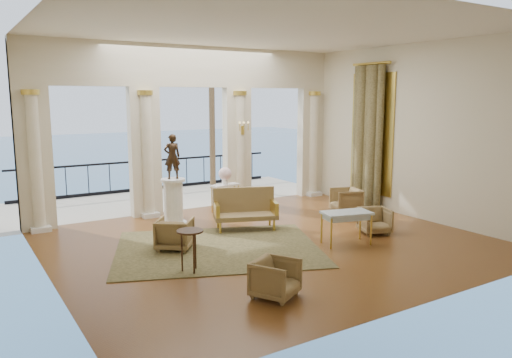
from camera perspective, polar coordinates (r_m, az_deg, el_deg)
floor at (r=10.99m, az=1.61°, el=-7.24°), size 9.00×9.00×0.00m
room_walls at (r=9.63m, az=5.41°, el=7.76°), size 9.00×9.00×9.00m
arcade at (r=13.88m, az=-7.19°, el=6.99°), size 9.00×0.56×4.50m
terrace at (r=16.01m, az=-9.99°, el=-2.27°), size 10.00×3.60×0.10m
balustrade at (r=17.40m, az=-12.03°, el=0.13°), size 9.00×0.06×1.03m
palm_tree at (r=17.27m, az=-5.13°, el=12.49°), size 2.00×2.00×4.50m
sea at (r=69.61m, az=-26.99°, el=0.80°), size 160.00×160.00×0.00m
curtain at (r=14.46m, az=12.57°, el=4.70°), size 0.33×1.40×4.09m
window_frame at (r=14.59m, az=13.10°, el=5.03°), size 0.04×1.60×3.40m
wall_sconce at (r=14.28m, az=-1.50°, el=5.70°), size 0.30×0.11×0.33m
rug at (r=10.56m, az=-4.37°, el=-7.91°), size 5.07×4.56×0.02m
armchair_a at (r=8.03m, az=2.25°, el=-11.09°), size 0.87×0.86×0.67m
armchair_b at (r=11.93m, az=13.42°, el=-4.52°), size 0.82×0.79×0.66m
armchair_c at (r=13.85m, az=10.25°, el=-2.32°), size 0.88×0.91×0.75m
armchair_d at (r=10.56m, az=-9.29°, el=-6.02°), size 0.96×0.95×0.72m
settee at (r=11.97m, az=-1.27°, el=-3.44°), size 1.62×1.13×0.99m
game_table at (r=10.89m, az=10.31°, el=-4.09°), size 1.14×0.80×0.71m
pedestal at (r=12.44m, az=-9.41°, el=-2.73°), size 0.64×0.64×1.17m
statue at (r=12.25m, az=-9.56°, el=2.55°), size 0.44×0.33×1.09m
console_table at (r=13.75m, az=-3.54°, el=-1.15°), size 0.84×0.42×0.77m
urn at (r=13.69m, az=-3.55°, el=0.50°), size 0.36×0.36×0.47m
side_table at (r=9.08m, az=-7.55°, el=-6.49°), size 0.48×0.48×0.78m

